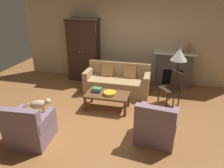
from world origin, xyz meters
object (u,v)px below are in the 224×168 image
(fireplace, at_px, (173,69))
(armchair_near_right, at_px, (156,126))
(armoire, at_px, (84,50))
(mantel_vase_terracotta, at_px, (189,48))
(mantel_vase_cream, at_px, (182,50))
(armchair_near_left, at_px, (30,128))
(dog, at_px, (40,105))
(book_stack, at_px, (97,90))
(couch, at_px, (118,82))
(floor_lamp, at_px, (179,59))
(fruit_bowl, at_px, (110,93))
(side_chair_wooden, at_px, (173,86))
(coffee_table, at_px, (107,96))

(fireplace, bearing_deg, armchair_near_right, -97.22)
(armoire, xyz_separation_m, mantel_vase_terracotta, (3.33, 0.06, 0.24))
(armoire, height_order, armchair_near_right, armoire)
(mantel_vase_cream, xyz_separation_m, armchair_near_left, (-2.97, -3.60, -0.89))
(dog, bearing_deg, book_stack, 28.87)
(couch, height_order, floor_lamp, floor_lamp)
(fruit_bowl, xyz_separation_m, mantel_vase_terracotta, (1.96, 1.96, 0.81))
(couch, distance_m, fruit_bowl, 1.14)
(fruit_bowl, xyz_separation_m, mantel_vase_cream, (1.76, 1.96, 0.74))
(armchair_near_right, relative_size, side_chair_wooden, 0.98)
(book_stack, relative_size, armchair_near_left, 0.29)
(fireplace, xyz_separation_m, mantel_vase_cream, (0.18, -0.02, 0.63))
(fireplace, bearing_deg, mantel_vase_cream, -5.69)
(armchair_near_left, distance_m, side_chair_wooden, 3.64)
(mantel_vase_terracotta, xyz_separation_m, armchair_near_right, (-0.76, -2.95, -0.95))
(book_stack, distance_m, mantel_vase_terracotta, 3.09)
(fruit_bowl, xyz_separation_m, armchair_near_right, (1.20, -0.99, -0.14))
(fireplace, relative_size, dog, 2.37)
(fruit_bowl, relative_size, mantel_vase_cream, 2.02)
(couch, bearing_deg, fruit_bowl, -87.99)
(fruit_bowl, relative_size, book_stack, 1.28)
(couch, relative_size, armchair_near_right, 2.18)
(book_stack, bearing_deg, coffee_table, -12.13)
(coffee_table, bearing_deg, armchair_near_left, -124.38)
(couch, bearing_deg, mantel_vase_cream, 25.01)
(armchair_near_right, relative_size, floor_lamp, 0.53)
(fireplace, xyz_separation_m, armoire, (-2.95, -0.08, 0.46))
(mantel_vase_cream, distance_m, side_chair_wooden, 1.42)
(mantel_vase_cream, height_order, floor_lamp, floor_lamp)
(floor_lamp, bearing_deg, coffee_table, -179.56)
(book_stack, height_order, dog, book_stack)
(mantel_vase_terracotta, height_order, dog, mantel_vase_terracotta)
(coffee_table, xyz_separation_m, fruit_bowl, (0.07, -0.03, 0.09))
(side_chair_wooden, bearing_deg, fruit_bowl, -154.47)
(armchair_near_left, height_order, dog, armchair_near_left)
(armoire, distance_m, coffee_table, 2.37)
(coffee_table, xyz_separation_m, dog, (-1.56, -0.63, -0.12))
(couch, distance_m, armchair_near_left, 3.00)
(couch, relative_size, mantel_vase_terracotta, 6.43)
(fruit_bowl, height_order, armchair_near_left, armchair_near_left)
(fireplace, relative_size, couch, 0.66)
(mantel_vase_cream, relative_size, mantel_vase_terracotta, 0.54)
(couch, height_order, armchair_near_right, armchair_near_right)
(dog, bearing_deg, armchair_near_left, -67.81)
(book_stack, xyz_separation_m, dog, (-1.26, -0.70, -0.23))
(coffee_table, height_order, armchair_near_right, armchair_near_right)
(coffee_table, height_order, side_chair_wooden, side_chair_wooden)
(coffee_table, distance_m, book_stack, 0.33)
(fireplace, relative_size, side_chair_wooden, 1.40)
(fruit_bowl, bearing_deg, mantel_vase_cream, 48.19)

